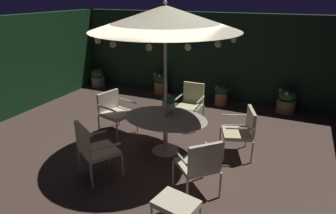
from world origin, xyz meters
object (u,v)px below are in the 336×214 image
Objects in this scene: potted_plant_back_center at (221,93)px; potted_plant_right_near at (98,78)px; patio_chair_north at (114,109)px; patio_dining_table at (165,123)px; patio_chair_east at (200,163)px; potted_plant_left_far at (161,82)px; patio_chair_southeast at (242,128)px; patio_umbrella at (165,18)px; centerpiece_planter at (169,102)px; patio_chair_south at (191,101)px; potted_plant_left_near at (287,101)px; ottoman_footrest at (176,205)px; patio_chair_northeast at (93,147)px.

potted_plant_back_center is 4.27m from potted_plant_right_near.
patio_chair_north is 1.53× the size of potted_plant_right_near.
patio_chair_north is at bearing 165.69° from patio_dining_table.
potted_plant_left_far is (-2.70, 4.32, -0.20)m from patio_chair_east.
patio_chair_southeast is at bearing 19.79° from patio_dining_table.
patio_umbrella is 4.28m from potted_plant_left_far.
patio_umbrella is at bearing 135.04° from patio_chair_east.
patio_chair_southeast is at bearing 12.83° from centerpiece_planter.
patio_chair_north is 1.81m from patio_chair_south.
patio_chair_southeast is at bearing -35.17° from patio_chair_south.
potted_plant_left_far is (-1.64, 3.10, -0.62)m from centerpiece_planter.
potted_plant_left_near is 0.92× the size of potted_plant_left_far.
patio_chair_east is at bearing -44.96° from patio_umbrella.
potted_plant_left_far is (-3.04, 2.78, -0.18)m from patio_chair_southeast.
patio_chair_south reaches higher than potted_plant_left_near.
ottoman_footrest is (0.99, -1.98, -0.64)m from centerpiece_planter.
ottoman_footrest is at bearing -17.08° from patio_chair_northeast.
patio_chair_north is 3.73m from potted_plant_right_near.
patio_chair_south is (0.76, 2.75, 0.01)m from patio_chair_northeast.
patio_chair_east reaches higher than potted_plant_right_near.
potted_plant_left_far is at bearing 4.20° from potted_plant_right_near.
patio_chair_east is 4.18m from potted_plant_back_center.
patio_umbrella reaches higher than patio_dining_table.
potted_plant_back_center reaches higher than ottoman_footrest.
patio_umbrella reaches higher than potted_plant_left_far.
patio_chair_southeast is 0.95× the size of patio_chair_south.
ottoman_footrest is at bearing -45.00° from potted_plant_right_near.
potted_plant_back_center is 1.01× the size of potted_plant_right_near.
patio_chair_southeast is (1.40, 0.32, -0.44)m from centerpiece_planter.
patio_chair_north is at bearing -122.94° from potted_plant_back_center.
patio_chair_northeast is 4.64m from potted_plant_left_far.
potted_plant_back_center is (-0.65, 4.88, -0.02)m from ottoman_footrest.
potted_plant_left_far is at bearing 116.78° from patio_dining_table.
patio_chair_north is 3.24m from ottoman_footrest.
patio_chair_northeast is 1.44× the size of potted_plant_left_far.
potted_plant_back_center is at bearing 83.88° from patio_umbrella.
patio_dining_table is at bearing -63.22° from potted_plant_left_far.
patio_chair_east is (1.04, -1.04, -0.04)m from patio_dining_table.
patio_umbrella is 4.11× the size of potted_plant_left_far.
patio_chair_southeast is 1.36× the size of potted_plant_left_far.
patio_chair_north is 1.33× the size of potted_plant_left_far.
patio_chair_east is 0.80m from ottoman_footrest.
potted_plant_right_near is (-4.27, 0.03, -0.05)m from potted_plant_back_center.
patio_chair_northeast is (-0.76, -1.27, -2.02)m from patio_umbrella.
patio_chair_south is (-1.39, 0.98, 0.02)m from patio_chair_southeast.
ottoman_footrest is 5.14m from potted_plant_left_near.
potted_plant_left_near reaches higher than potted_plant_back_center.
patio_chair_northeast is 5.31m from potted_plant_left_near.
patio_dining_table is at bearing 118.42° from ottoman_footrest.
patio_dining_table is 2.36× the size of potted_plant_left_far.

